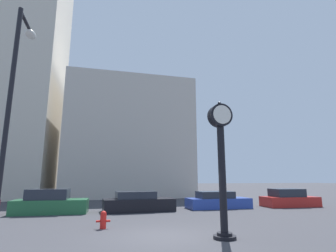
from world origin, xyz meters
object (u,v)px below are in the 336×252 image
at_px(car_black, 138,203).
at_px(street_lamp_left, 15,90).
at_px(car_red, 289,199).
at_px(street_clock, 221,156).
at_px(car_blue, 217,201).
at_px(fire_hydrant_near, 103,220).
at_px(car_green, 50,203).

distance_m(car_black, street_lamp_left, 11.52).
bearing_deg(car_red, car_black, -176.09).
distance_m(street_clock, car_blue, 10.26).
xyz_separation_m(street_clock, car_black, (-1.96, 8.76, -2.41)).
bearing_deg(fire_hydrant_near, car_blue, 36.89).
xyz_separation_m(fire_hydrant_near, street_lamp_left, (-2.87, -3.68, 4.42)).
relative_size(car_green, fire_hydrant_near, 5.97).
height_order(fire_hydrant_near, street_lamp_left, street_lamp_left).
xyz_separation_m(car_blue, street_lamp_left, (-11.02, -9.80, 4.29)).
bearing_deg(car_red, street_lamp_left, -147.30).
xyz_separation_m(car_black, fire_hydrant_near, (-2.27, -5.71, -0.17)).
bearing_deg(car_green, street_clock, -48.22).
xyz_separation_m(car_green, car_black, (5.45, -0.17, -0.07)).
bearing_deg(street_lamp_left, car_blue, 41.65).
bearing_deg(car_blue, car_green, -179.26).
bearing_deg(car_black, fire_hydrant_near, -115.00).
height_order(street_clock, car_black, street_clock).
bearing_deg(car_red, car_blue, -179.40).
distance_m(street_clock, car_black, 9.30).
height_order(car_blue, street_lamp_left, street_lamp_left).
bearing_deg(street_clock, car_black, 102.64).
relative_size(car_green, street_lamp_left, 0.60).
relative_size(car_blue, street_lamp_left, 0.62).
bearing_deg(car_blue, street_clock, -113.57).
relative_size(car_red, fire_hydrant_near, 5.72).
bearing_deg(car_red, fire_hydrant_near, -154.10).
bearing_deg(car_black, car_green, 174.94).
bearing_deg(street_clock, car_red, 42.31).
xyz_separation_m(car_black, street_lamp_left, (-5.14, -9.40, 4.25)).
distance_m(car_black, fire_hydrant_near, 6.15).
distance_m(car_red, street_lamp_left, 19.84).
relative_size(street_clock, fire_hydrant_near, 6.89).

